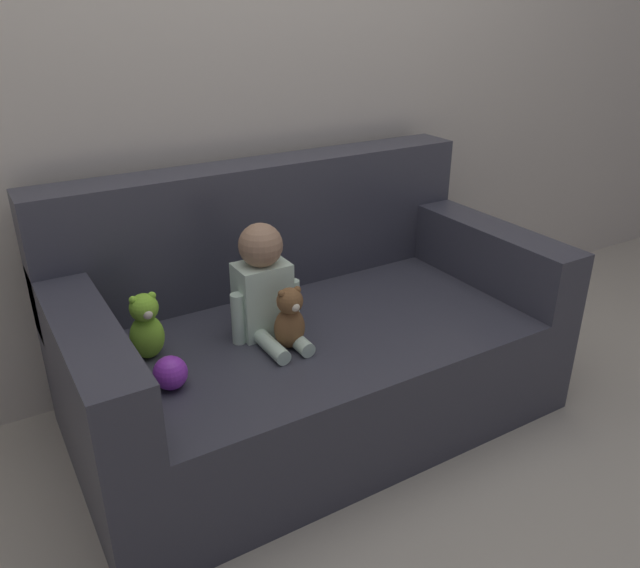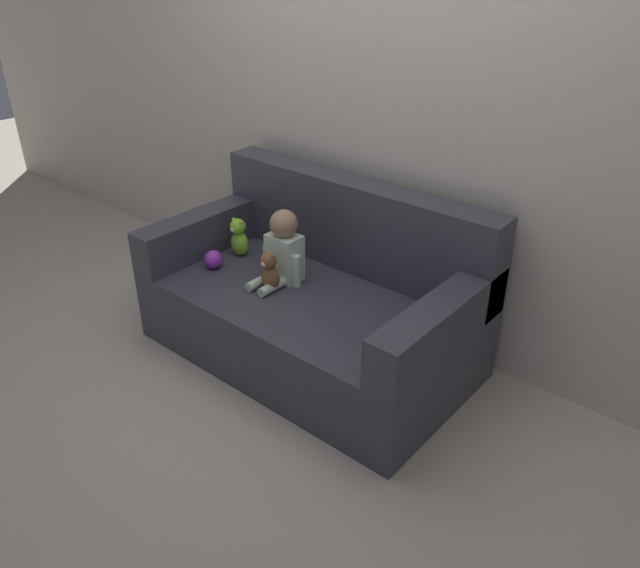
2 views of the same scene
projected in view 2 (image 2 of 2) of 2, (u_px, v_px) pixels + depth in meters
ground_plane at (309, 354)px, 3.30m from camera, size 12.00×12.00×0.00m
wall_back at (380, 85)px, 3.02m from camera, size 8.00×0.05×2.60m
couch at (317, 301)px, 3.20m from camera, size 1.65×0.91×0.86m
person_baby at (283, 250)px, 3.13m from camera, size 0.24×0.29×0.38m
teddy_bear_brown at (270, 271)px, 3.07m from camera, size 0.10×0.10×0.21m
plush_toy_side at (239, 237)px, 3.41m from camera, size 0.11×0.10×0.22m
toy_ball at (213, 259)px, 3.30m from camera, size 0.10×0.10×0.10m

